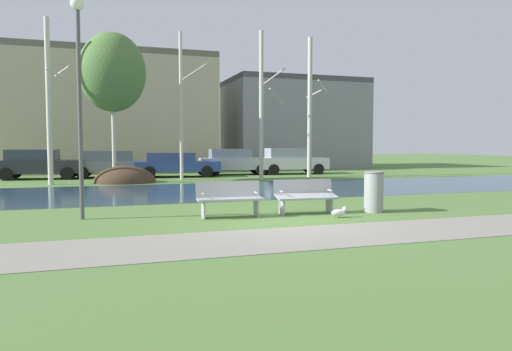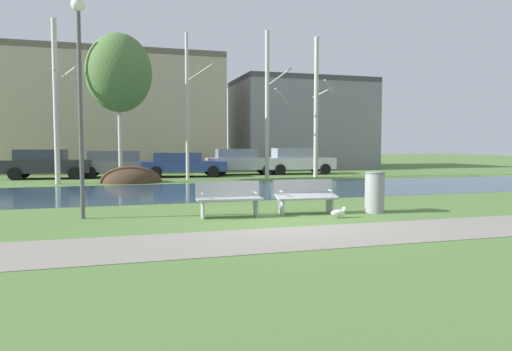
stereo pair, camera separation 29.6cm
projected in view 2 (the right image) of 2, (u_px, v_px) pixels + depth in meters
name	position (u px, v px, depth m)	size (l,w,h in m)	color
ground_plane	(202.00, 186.00, 20.54)	(120.00, 120.00, 0.00)	#517538
paved_path_strip	(316.00, 236.00, 9.08)	(60.00, 2.19, 0.01)	gray
river_band	(214.00, 191.00, 18.24)	(80.00, 7.29, 0.01)	#284256
soil_mound	(131.00, 182.00, 22.40)	(2.86, 2.59, 1.58)	#423021
bench_left	(229.00, 198.00, 11.56)	(1.63, 0.65, 0.87)	#9EA0A3
bench_right	(305.00, 195.00, 12.14)	(1.63, 0.65, 0.87)	#9EA0A3
trash_bin	(375.00, 192.00, 12.31)	(0.53, 0.53, 1.07)	gray
seagull	(339.00, 212.00, 11.42)	(0.45, 0.17, 0.26)	white
streetlamp	(80.00, 72.00, 11.10)	(0.32, 0.32, 5.19)	#4C4C51
birch_far_left	(56.00, 101.00, 21.01)	(1.16, 2.00, 7.34)	beige
birch_left	(119.00, 73.00, 22.17)	(3.06, 3.06, 6.99)	beige
birch_center_left	(188.00, 105.00, 23.97)	(1.54, 2.39, 7.43)	beige
birch_center	(268.00, 105.00, 24.00)	(1.40, 2.47, 7.53)	#BCB7A8
birch_center_right	(317.00, 107.00, 25.83)	(1.18, 1.95, 7.62)	#BCB7A8
parked_van_nearest_dark	(46.00, 163.00, 24.69)	(4.43, 2.23, 1.53)	#282B30
parked_sedan_second_grey	(120.00, 163.00, 25.90)	(4.91, 2.29, 1.45)	slate
parked_hatch_third_blue	(182.00, 164.00, 26.20)	(4.74, 2.34, 1.35)	#2D4793
parked_wagon_fourth_silver	(241.00, 161.00, 28.12)	(4.33, 2.22, 1.53)	#B2B5BC
parked_suv_fifth_white	(297.00, 161.00, 28.76)	(4.36, 2.30, 1.57)	silver
building_beige_block	(88.00, 113.00, 32.39)	(17.84, 7.32, 7.94)	#BCAD8E
building_grey_warehouse	(298.00, 124.00, 37.88)	(10.26, 8.16, 6.84)	gray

